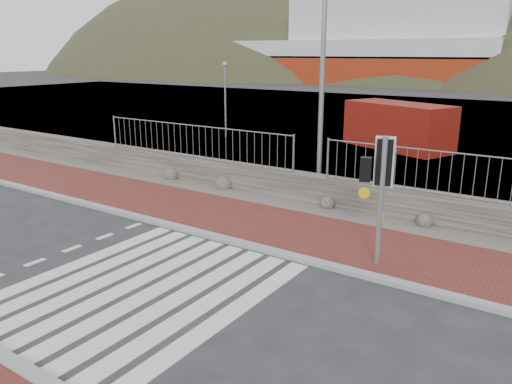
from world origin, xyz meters
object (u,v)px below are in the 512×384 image
Objects in this scene: ferry at (355,47)px; shipping_container at (398,126)px; streetlight at (328,36)px; traffic_signal_far at (381,174)px.

ferry reaches higher than shipping_container.
streetlight reaches higher than shipping_container.
streetlight is (-3.55, 4.47, 2.98)m from traffic_signal_far.
shipping_container is (-4.36, 14.27, -1.03)m from traffic_signal_far.
streetlight is 10.62m from shipping_container.
ferry is 70.24m from traffic_signal_far.
traffic_signal_far is at bearing -50.34° from shipping_container.
ferry reaches higher than traffic_signal_far.
ferry is 55.53m from shipping_container.
streetlight is at bearing -67.59° from ferry.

